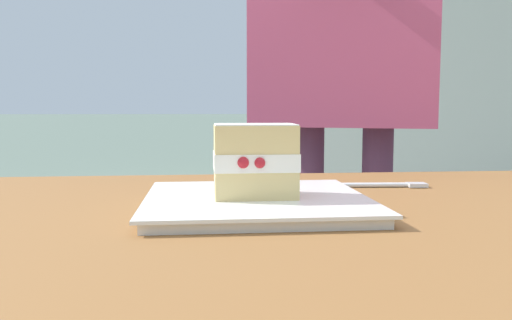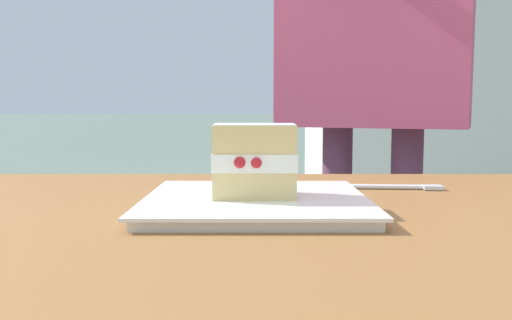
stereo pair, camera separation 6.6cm
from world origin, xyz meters
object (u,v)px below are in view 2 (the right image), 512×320
diner_person (374,17)px  cake_slice (254,160)px  dessert_fork (395,187)px  dessert_plate (256,202)px  patio_table (141,314)px

diner_person → cake_slice: bearing=66.2°
dessert_fork → cake_slice: bearing=36.0°
dessert_plate → diner_person: bearing=-113.8°
patio_table → dessert_plate: 0.19m
dessert_plate → cake_slice: bearing=65.3°
dessert_fork → diner_person: diner_person is taller
dessert_plate → dessert_fork: bearing=-144.5°
diner_person → patio_table: bearing=61.3°
patio_table → dessert_fork: bearing=-143.2°
patio_table → diner_person: diner_person is taller
dessert_fork → dessert_plate: bearing=35.5°
patio_table → dessert_plate: (-0.13, -0.10, 0.11)m
cake_slice → patio_table: bearing=38.1°
dessert_fork → diner_person: 0.61m
cake_slice → diner_person: 0.77m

